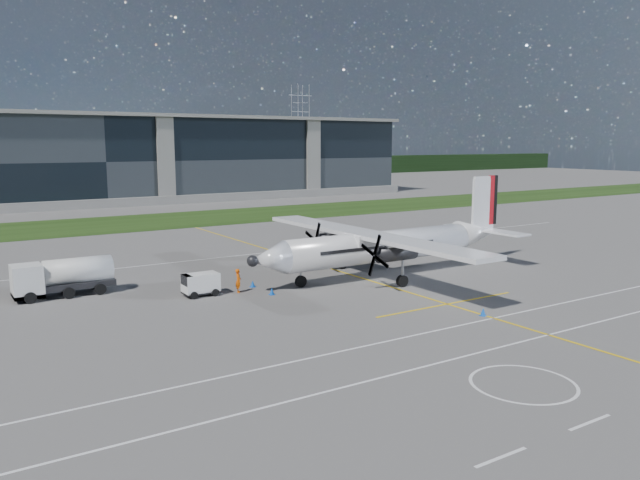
{
  "coord_description": "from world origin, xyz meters",
  "views": [
    {
      "loc": [
        -26.0,
        -35.43,
        10.69
      ],
      "look_at": [
        -0.46,
        4.36,
        3.27
      ],
      "focal_mm": 35.0,
      "sensor_mm": 36.0,
      "label": 1
    }
  ],
  "objects_px": {
    "safety_cone_tail": "(481,258)",
    "safety_cone_portwing": "(483,312)",
    "safety_cone_stbdwing": "(281,253)",
    "baggage_tug": "(201,285)",
    "ground_crew_person": "(238,279)",
    "fuel_tanker_truck": "(56,278)",
    "turboprop_aircraft": "(389,228)",
    "pylon_east": "(300,130)",
    "safety_cone_nose_stbd": "(253,284)",
    "safety_cone_nose_port": "(272,291)"
  },
  "relations": [
    {
      "from": "safety_cone_tail",
      "to": "safety_cone_portwing",
      "type": "relative_size",
      "value": 1.0
    },
    {
      "from": "safety_cone_stbdwing",
      "to": "safety_cone_tail",
      "type": "height_order",
      "value": "same"
    },
    {
      "from": "safety_cone_tail",
      "to": "safety_cone_stbdwing",
      "type": "bearing_deg",
      "value": 138.35
    },
    {
      "from": "baggage_tug",
      "to": "ground_crew_person",
      "type": "relative_size",
      "value": 1.33
    },
    {
      "from": "fuel_tanker_truck",
      "to": "safety_cone_tail",
      "type": "height_order",
      "value": "fuel_tanker_truck"
    },
    {
      "from": "turboprop_aircraft",
      "to": "fuel_tanker_truck",
      "type": "xyz_separation_m",
      "value": [
        -24.18,
        6.71,
        -2.56
      ]
    },
    {
      "from": "fuel_tanker_truck",
      "to": "safety_cone_stbdwing",
      "type": "height_order",
      "value": "fuel_tanker_truck"
    },
    {
      "from": "turboprop_aircraft",
      "to": "pylon_east",
      "type": "bearing_deg",
      "value": 61.54
    },
    {
      "from": "turboprop_aircraft",
      "to": "safety_cone_tail",
      "type": "bearing_deg",
      "value": 0.38
    },
    {
      "from": "safety_cone_tail",
      "to": "safety_cone_nose_stbd",
      "type": "height_order",
      "value": "same"
    },
    {
      "from": "ground_crew_person",
      "to": "safety_cone_portwing",
      "type": "distance_m",
      "value": 17.19
    },
    {
      "from": "safety_cone_tail",
      "to": "baggage_tug",
      "type": "bearing_deg",
      "value": 176.69
    },
    {
      "from": "fuel_tanker_truck",
      "to": "baggage_tug",
      "type": "bearing_deg",
      "value": -30.68
    },
    {
      "from": "baggage_tug",
      "to": "safety_cone_stbdwing",
      "type": "distance_m",
      "value": 16.55
    },
    {
      "from": "baggage_tug",
      "to": "safety_cone_nose_port",
      "type": "relative_size",
      "value": 5.26
    },
    {
      "from": "turboprop_aircraft",
      "to": "fuel_tanker_truck",
      "type": "distance_m",
      "value": 25.22
    },
    {
      "from": "pylon_east",
      "to": "safety_cone_nose_stbd",
      "type": "bearing_deg",
      "value": -122.12
    },
    {
      "from": "fuel_tanker_truck",
      "to": "safety_cone_nose_port",
      "type": "relative_size",
      "value": 14.06
    },
    {
      "from": "safety_cone_nose_port",
      "to": "fuel_tanker_truck",
      "type": "bearing_deg",
      "value": 149.58
    },
    {
      "from": "turboprop_aircraft",
      "to": "safety_cone_tail",
      "type": "distance_m",
      "value": 11.42
    },
    {
      "from": "fuel_tanker_truck",
      "to": "safety_cone_nose_stbd",
      "type": "height_order",
      "value": "fuel_tanker_truck"
    },
    {
      "from": "pylon_east",
      "to": "safety_cone_stbdwing",
      "type": "bearing_deg",
      "value": -121.59
    },
    {
      "from": "fuel_tanker_truck",
      "to": "turboprop_aircraft",
      "type": "bearing_deg",
      "value": -15.51
    },
    {
      "from": "ground_crew_person",
      "to": "safety_cone_stbdwing",
      "type": "height_order",
      "value": "ground_crew_person"
    },
    {
      "from": "pylon_east",
      "to": "safety_cone_portwing",
      "type": "bearing_deg",
      "value": -117.28
    },
    {
      "from": "turboprop_aircraft",
      "to": "ground_crew_person",
      "type": "height_order",
      "value": "turboprop_aircraft"
    },
    {
      "from": "fuel_tanker_truck",
      "to": "safety_cone_nose_port",
      "type": "height_order",
      "value": "fuel_tanker_truck"
    },
    {
      "from": "turboprop_aircraft",
      "to": "fuel_tanker_truck",
      "type": "height_order",
      "value": "turboprop_aircraft"
    },
    {
      "from": "fuel_tanker_truck",
      "to": "safety_cone_stbdwing",
      "type": "distance_m",
      "value": 21.92
    },
    {
      "from": "baggage_tug",
      "to": "safety_cone_nose_port",
      "type": "height_order",
      "value": "baggage_tug"
    },
    {
      "from": "safety_cone_stbdwing",
      "to": "safety_cone_tail",
      "type": "xyz_separation_m",
      "value": [
        13.87,
        -12.34,
        0.0
      ]
    },
    {
      "from": "safety_cone_stbdwing",
      "to": "safety_cone_tail",
      "type": "relative_size",
      "value": 1.0
    },
    {
      "from": "safety_cone_tail",
      "to": "safety_cone_nose_stbd",
      "type": "bearing_deg",
      "value": 175.07
    },
    {
      "from": "fuel_tanker_truck",
      "to": "safety_cone_nose_stbd",
      "type": "distance_m",
      "value": 13.75
    },
    {
      "from": "pylon_east",
      "to": "safety_cone_nose_port",
      "type": "bearing_deg",
      "value": -121.59
    },
    {
      "from": "pylon_east",
      "to": "turboprop_aircraft",
      "type": "height_order",
      "value": "pylon_east"
    },
    {
      "from": "pylon_east",
      "to": "fuel_tanker_truck",
      "type": "height_order",
      "value": "pylon_east"
    },
    {
      "from": "ground_crew_person",
      "to": "safety_cone_nose_port",
      "type": "bearing_deg",
      "value": -113.21
    },
    {
      "from": "turboprop_aircraft",
      "to": "safety_cone_nose_port",
      "type": "xyz_separation_m",
      "value": [
        -11.24,
        -0.89,
        -3.63
      ]
    },
    {
      "from": "fuel_tanker_truck",
      "to": "ground_crew_person",
      "type": "height_order",
      "value": "fuel_tanker_truck"
    },
    {
      "from": "baggage_tug",
      "to": "ground_crew_person",
      "type": "xyz_separation_m",
      "value": [
        2.64,
        -0.57,
        0.2
      ]
    },
    {
      "from": "turboprop_aircraft",
      "to": "ground_crew_person",
      "type": "bearing_deg",
      "value": 175.43
    },
    {
      "from": "fuel_tanker_truck",
      "to": "safety_cone_nose_port",
      "type": "distance_m",
      "value": 15.04
    },
    {
      "from": "safety_cone_portwing",
      "to": "safety_cone_nose_stbd",
      "type": "bearing_deg",
      "value": 120.16
    },
    {
      "from": "fuel_tanker_truck",
      "to": "safety_cone_portwing",
      "type": "bearing_deg",
      "value": -42.27
    },
    {
      "from": "turboprop_aircraft",
      "to": "safety_cone_stbdwing",
      "type": "bearing_deg",
      "value": 103.78
    },
    {
      "from": "ground_crew_person",
      "to": "safety_cone_nose_stbd",
      "type": "relative_size",
      "value": 3.95
    },
    {
      "from": "safety_cone_stbdwing",
      "to": "safety_cone_nose_port",
      "type": "relative_size",
      "value": 1.0
    },
    {
      "from": "fuel_tanker_truck",
      "to": "safety_cone_stbdwing",
      "type": "relative_size",
      "value": 14.06
    },
    {
      "from": "turboprop_aircraft",
      "to": "baggage_tug",
      "type": "bearing_deg",
      "value": 174.14
    }
  ]
}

